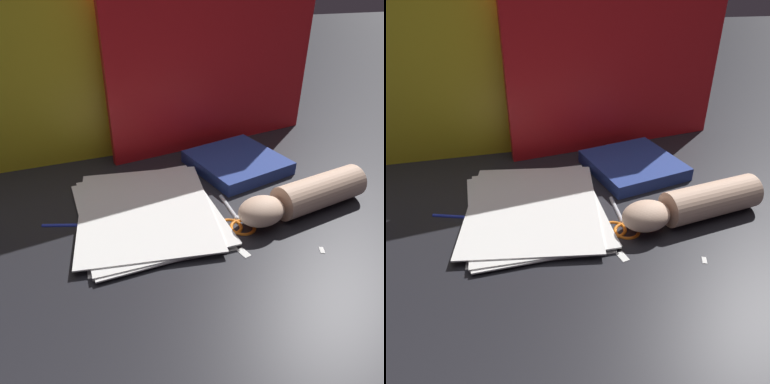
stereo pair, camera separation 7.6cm
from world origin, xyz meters
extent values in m
plane|color=black|center=(0.00, 0.00, 0.00)|extent=(6.00, 6.00, 0.00)
cube|color=yellow|center=(-0.18, 0.40, 0.23)|extent=(0.71, 0.08, 0.47)
cube|color=red|center=(0.15, 0.40, 0.25)|extent=(0.60, 0.14, 0.50)
cube|color=white|center=(-0.11, 0.10, 0.00)|extent=(0.30, 0.35, 0.00)
cube|color=white|center=(-0.10, 0.09, 0.00)|extent=(0.27, 0.33, 0.00)
cube|color=white|center=(-0.11, 0.09, 0.01)|extent=(0.31, 0.36, 0.00)
cube|color=white|center=(-0.10, 0.09, 0.01)|extent=(0.29, 0.35, 0.00)
cube|color=white|center=(-0.11, 0.09, 0.01)|extent=(0.30, 0.36, 0.00)
cube|color=navy|center=(0.15, 0.23, 0.02)|extent=(0.26, 0.26, 0.03)
sphere|color=silver|center=(0.07, 0.02, 0.00)|extent=(0.01, 0.01, 0.01)
cylinder|color=silver|center=(0.07, 0.07, 0.00)|extent=(0.01, 0.09, 0.01)
torus|color=orange|center=(0.07, -0.01, 0.00)|extent=(0.06, 0.06, 0.01)
cylinder|color=silver|center=(0.11, 0.05, 0.00)|extent=(0.08, 0.06, 0.01)
torus|color=orange|center=(0.04, 0.00, 0.00)|extent=(0.08, 0.08, 0.01)
cylinder|color=beige|center=(0.26, 0.02, 0.04)|extent=(0.22, 0.12, 0.07)
ellipsoid|color=beige|center=(0.10, -0.01, 0.04)|extent=(0.11, 0.10, 0.05)
cube|color=white|center=(0.18, -0.11, 0.00)|extent=(0.01, 0.02, 0.00)
cube|color=white|center=(-0.02, -0.03, 0.00)|extent=(0.02, 0.02, 0.00)
cube|color=white|center=(0.04, -0.08, 0.00)|extent=(0.02, 0.03, 0.00)
cube|color=white|center=(0.00, -0.04, 0.00)|extent=(0.02, 0.01, 0.00)
cylinder|color=#2333B2|center=(-0.26, 0.09, 0.00)|extent=(0.14, 0.04, 0.01)
camera|label=1|loc=(-0.20, -0.56, 0.46)|focal=35.00mm
camera|label=2|loc=(-0.12, -0.58, 0.46)|focal=35.00mm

